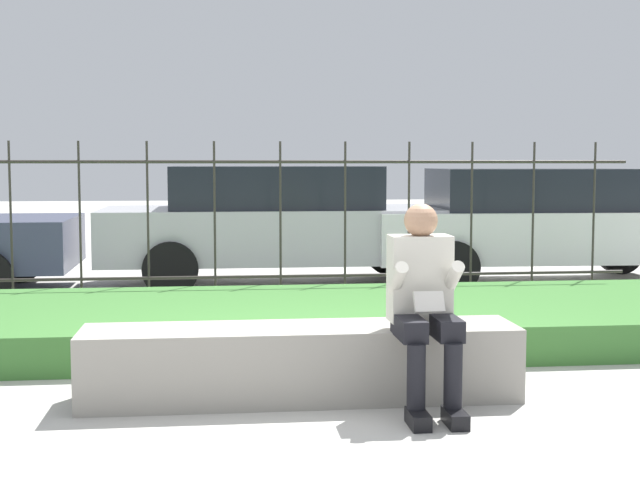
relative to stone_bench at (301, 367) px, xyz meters
name	(u,v)px	position (x,y,z in m)	size (l,w,h in m)	color
ground_plane	(317,398)	(0.11, 0.00, -0.21)	(60.00, 60.00, 0.00)	#B2AFA8
stone_bench	(301,367)	(0.00, 0.00, 0.00)	(2.80, 0.57, 0.47)	gray
person_seated_reader	(424,298)	(0.73, -0.32, 0.49)	(0.42, 0.73, 1.27)	black
grass_berm	(293,322)	(0.11, 1.95, -0.06)	(9.40, 2.49, 0.30)	#3D7533
iron_fence	(280,222)	(0.11, 3.51, 0.70)	(7.40, 0.03, 1.74)	#332D28
car_parked_right	(540,223)	(3.51, 5.20, 0.55)	(4.44, 1.94, 1.45)	silver
car_parked_center	(286,222)	(0.30, 5.37, 0.57)	(4.59, 1.91, 1.48)	#B7B7BC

